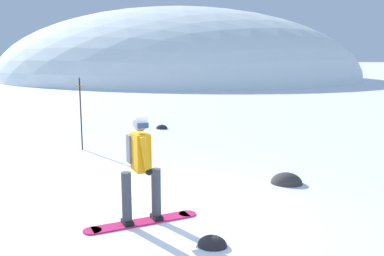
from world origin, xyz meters
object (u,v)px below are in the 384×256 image
Objects in this scene: rock_dark at (286,183)px; snowboarder_main at (140,165)px; piste_marker_near at (81,108)px; rock_mid at (212,246)px; rock_small at (162,129)px.

snowboarder_main is at bearing -129.96° from rock_dark.
piste_marker_near is 6.91m from rock_mid.
snowboarder_main is at bearing 155.64° from rock_mid.
piste_marker_near reaches higher than rock_small.
rock_dark is at bearing -18.51° from piste_marker_near.
rock_mid is 0.99× the size of rock_small.
rock_dark reaches higher than rock_mid.
snowboarder_main is 4.14× the size of rock_mid.
rock_mid is at bearing -68.15° from rock_small.
snowboarder_main is 3.51m from rock_dark.
rock_dark is 7.10m from rock_small.
rock_mid is 9.38m from rock_small.
rock_small is at bearing 73.02° from piste_marker_near.
rock_mid is at bearing -47.35° from piste_marker_near.
snowboarder_main is 1.64m from rock_mid.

